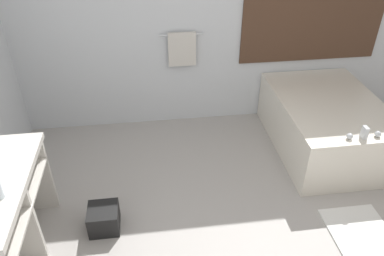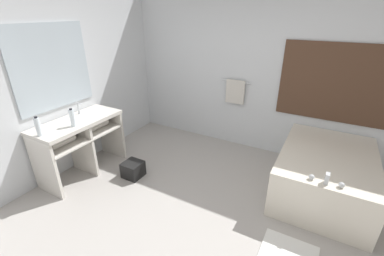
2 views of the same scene
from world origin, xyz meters
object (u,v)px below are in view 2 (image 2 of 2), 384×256
object	(u,v)px
water_bottle_1	(72,118)
waste_bin	(133,169)
water_bottle_2	(38,127)
bathtub	(325,172)

from	to	relation	value
water_bottle_1	waste_bin	xyz separation A→B (m)	(0.57, 0.40, -0.85)
water_bottle_1	water_bottle_2	distance (m)	0.40
bathtub	water_bottle_2	world-z (taller)	water_bottle_2
water_bottle_2	waste_bin	world-z (taller)	water_bottle_2
water_bottle_1	waste_bin	world-z (taller)	water_bottle_1
water_bottle_2	waste_bin	bearing A→B (deg)	48.79
water_bottle_1	water_bottle_2	bearing A→B (deg)	-107.55
bathtub	waste_bin	bearing A→B (deg)	-159.35
water_bottle_2	bathtub	bearing A→B (deg)	28.59
waste_bin	water_bottle_1	bearing A→B (deg)	-144.67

